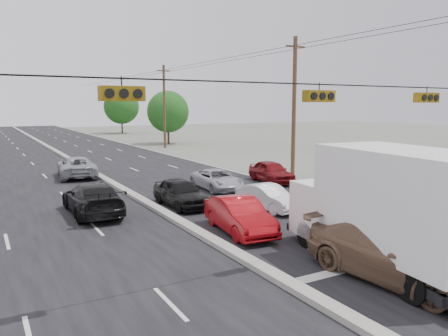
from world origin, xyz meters
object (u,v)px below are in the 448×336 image
(red_sedan, at_px, (239,216))
(oncoming_near, at_px, (92,199))
(tree_right_mid, at_px, (168,112))
(utility_pole_right_c, at_px, (164,106))
(tan_sedan, at_px, (395,254))
(oncoming_far, at_px, (77,167))
(tree_right_far, at_px, (121,107))
(utility_pole_right_b, at_px, (294,106))
(box_truck, at_px, (388,208))
(queue_car_c, at_px, (217,180))
(queue_car_b, at_px, (268,198))
(queue_car_e, at_px, (271,172))
(queue_car_a, at_px, (181,193))

(red_sedan, xyz_separation_m, oncoming_near, (-4.52, 6.04, 0.05))
(tree_right_mid, distance_m, red_sedan, 42.67)
(utility_pole_right_c, height_order, tan_sedan, utility_pole_right_c)
(tan_sedan, xyz_separation_m, oncoming_far, (-4.40, 24.19, -0.07))
(tan_sedan, bearing_deg, tree_right_far, 74.08)
(utility_pole_right_b, distance_m, tree_right_far, 55.11)
(oncoming_near, bearing_deg, box_truck, 119.69)
(utility_pole_right_c, xyz_separation_m, queue_car_c, (-7.28, -26.73, -4.50))
(utility_pole_right_c, distance_m, oncoming_near, 33.40)
(utility_pole_right_c, relative_size, oncoming_near, 1.88)
(queue_car_b, relative_size, oncoming_near, 0.71)
(utility_pole_right_b, distance_m, queue_car_b, 11.72)
(red_sedan, height_order, queue_car_b, red_sedan)
(utility_pole_right_c, distance_m, box_truck, 42.08)
(tan_sedan, distance_m, queue_car_b, 9.32)
(utility_pole_right_b, bearing_deg, queue_car_e, -154.42)
(utility_pole_right_b, xyz_separation_m, oncoming_near, (-15.44, -4.30, -4.34))
(utility_pole_right_c, bearing_deg, utility_pole_right_b, -90.00)
(box_truck, distance_m, queue_car_a, 11.41)
(utility_pole_right_c, relative_size, tree_right_mid, 1.40)
(utility_pole_right_b, bearing_deg, queue_car_a, -156.26)
(tan_sedan, bearing_deg, queue_car_c, 75.96)
(utility_pole_right_b, height_order, tree_right_mid, utility_pole_right_b)
(utility_pole_right_b, relative_size, queue_car_a, 2.36)
(oncoming_near, bearing_deg, utility_pole_right_c, -117.27)
(utility_pole_right_c, distance_m, tree_right_mid, 5.64)
(utility_pole_right_c, distance_m, queue_car_e, 26.91)
(oncoming_far, bearing_deg, queue_car_b, 119.16)
(queue_car_a, bearing_deg, oncoming_far, 101.69)
(queue_car_c, relative_size, oncoming_far, 0.81)
(queue_car_e, bearing_deg, oncoming_near, -159.77)
(queue_car_e, bearing_deg, queue_car_a, -149.78)
(tree_right_far, relative_size, queue_car_c, 1.86)
(red_sedan, bearing_deg, queue_car_a, 98.78)
(queue_car_c, bearing_deg, queue_car_b, -91.53)
(box_truck, relative_size, queue_car_a, 1.87)
(tree_right_mid, height_order, oncoming_far, tree_right_mid)
(box_truck, relative_size, queue_car_b, 2.08)
(oncoming_near, height_order, oncoming_far, oncoming_near)
(utility_pole_right_c, xyz_separation_m, box_truck, (-8.90, -41.01, -3.11))
(tree_right_mid, relative_size, tan_sedan, 1.26)
(queue_car_a, xyz_separation_m, oncoming_near, (-4.34, 0.58, 0.05))
(tan_sedan, xyz_separation_m, queue_car_e, (6.60, 15.43, -0.09))
(red_sedan, distance_m, oncoming_near, 7.54)
(tree_right_mid, height_order, queue_car_a, tree_right_mid)
(utility_pole_right_b, distance_m, oncoming_near, 16.60)
(tree_right_mid, bearing_deg, tree_right_far, 87.71)
(utility_pole_right_b, bearing_deg, tan_sedan, -119.47)
(box_truck, bearing_deg, queue_car_c, 90.08)
(tree_right_mid, xyz_separation_m, queue_car_e, (-5.40, -31.39, -3.61))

